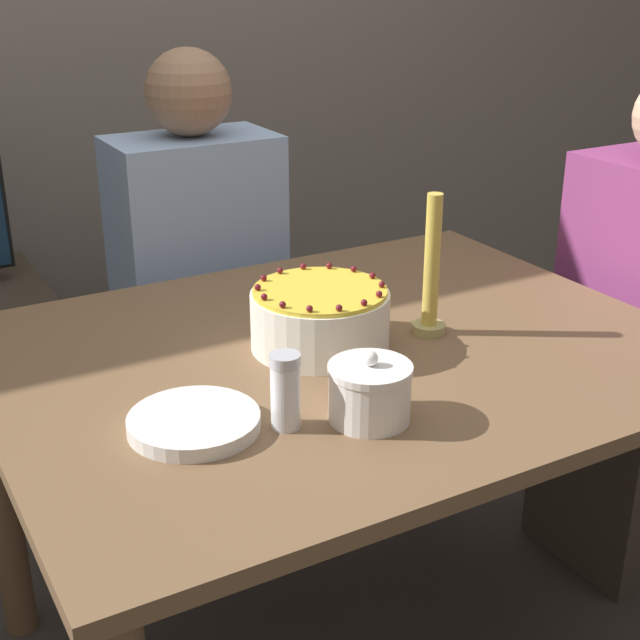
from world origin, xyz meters
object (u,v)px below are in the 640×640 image
cake (320,318)px  sugar_shaker (285,391)px  person_man_blue_shirt (200,325)px  sugar_bowl (370,392)px  candle (431,278)px

cake → sugar_shaker: bearing=-129.4°
cake → person_man_blue_shirt: (0.03, 0.68, -0.27)m
sugar_bowl → person_man_blue_shirt: size_ratio=0.11×
candle → person_man_blue_shirt: size_ratio=0.22×
sugar_bowl → sugar_shaker: size_ratio=1.08×
cake → person_man_blue_shirt: person_man_blue_shirt is taller
sugar_shaker → person_man_blue_shirt: person_man_blue_shirt is taller
cake → candle: 0.23m
sugar_bowl → sugar_shaker: bearing=160.8°
cake → sugar_bowl: bearing=-104.0°
cake → sugar_bowl: cake is taller
cake → person_man_blue_shirt: bearing=87.6°
cake → sugar_shaker: 0.31m
cake → person_man_blue_shirt: 0.73m
sugar_bowl → candle: candle is taller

